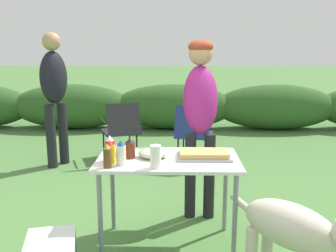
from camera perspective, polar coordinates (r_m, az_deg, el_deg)
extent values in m
plane|color=#4C7A3D|center=(3.21, 0.01, -17.68)|extent=(60.00, 60.00, 0.00)
ellipsoid|color=#2D5623|center=(7.64, -14.40, 2.94)|extent=(2.40, 0.90, 0.88)
ellipsoid|color=#2D5623|center=(7.36, 0.80, 2.98)|extent=(2.40, 0.90, 0.88)
ellipsoid|color=#2D5623|center=(7.61, 16.06, 2.81)|extent=(2.40, 0.90, 0.88)
cube|color=silver|center=(2.92, 0.01, -5.17)|extent=(1.10, 0.64, 0.02)
cylinder|color=gray|center=(2.86, -10.28, -13.74)|extent=(0.04, 0.04, 0.71)
cylinder|color=gray|center=(2.84, 10.14, -13.95)|extent=(0.04, 0.04, 0.71)
cylinder|color=gray|center=(3.34, -8.43, -9.76)|extent=(0.04, 0.04, 0.71)
cylinder|color=gray|center=(3.33, 8.72, -9.90)|extent=(0.04, 0.04, 0.71)
cube|color=#9E9EA3|center=(2.94, 5.46, -4.67)|extent=(0.42, 0.25, 0.02)
cube|color=tan|center=(2.93, 5.48, -4.14)|extent=(0.37, 0.22, 0.04)
cylinder|color=white|center=(3.07, -7.01, -3.83)|extent=(0.20, 0.20, 0.04)
ellipsoid|color=#ADBC99|center=(2.94, -2.28, -4.11)|extent=(0.23, 0.23, 0.07)
cylinder|color=white|center=(2.67, -1.90, -4.68)|extent=(0.08, 0.08, 0.17)
cylinder|color=brown|center=(2.72, -9.24, -4.85)|extent=(0.06, 0.06, 0.14)
cone|color=gold|center=(2.69, -9.31, -3.02)|extent=(0.05, 0.05, 0.04)
cylinder|color=silver|center=(2.76, -7.17, -4.46)|extent=(0.07, 0.07, 0.15)
cone|color=#194793|center=(2.73, -7.22, -2.59)|extent=(0.06, 0.06, 0.04)
cylinder|color=yellow|center=(2.81, -8.78, -4.31)|extent=(0.07, 0.07, 0.14)
cone|color=red|center=(2.78, -8.83, -2.56)|extent=(0.06, 0.06, 0.04)
cylinder|color=red|center=(2.87, -8.83, -3.74)|extent=(0.07, 0.07, 0.15)
cone|color=white|center=(2.85, -8.89, -1.81)|extent=(0.06, 0.06, 0.04)
cylinder|color=#562314|center=(2.92, -5.80, -3.69)|extent=(0.08, 0.08, 0.13)
cone|color=black|center=(2.90, -5.83, -2.15)|extent=(0.07, 0.07, 0.04)
cylinder|color=black|center=(3.53, 3.41, -7.62)|extent=(0.10, 0.10, 0.81)
cylinder|color=black|center=(3.54, 6.30, -7.63)|extent=(0.10, 0.10, 0.81)
ellipsoid|color=#931E70|center=(3.49, 4.97, 4.09)|extent=(0.33, 0.46, 0.69)
sphere|color=tan|center=(3.58, 4.99, 10.96)|extent=(0.22, 0.22, 0.22)
ellipsoid|color=#993823|center=(3.58, 5.01, 11.94)|extent=(0.24, 0.24, 0.13)
cylinder|color=black|center=(5.19, -17.39, -1.53)|extent=(0.13, 0.13, 0.85)
cylinder|color=black|center=(5.34, -15.68, -1.06)|extent=(0.13, 0.13, 0.85)
ellipsoid|color=black|center=(5.15, -17.04, 7.07)|extent=(0.44, 0.49, 0.69)
sphere|color=tan|center=(5.13, -17.36, 12.21)|extent=(0.24, 0.24, 0.24)
cylinder|color=beige|center=(2.90, 14.90, -17.13)|extent=(0.08, 0.08, 0.39)
ellipsoid|color=beige|center=(2.61, 18.04, -14.18)|extent=(0.66, 0.69, 0.29)
cylinder|color=beige|center=(2.79, 11.32, -11.69)|extent=(0.18, 0.19, 0.12)
cube|color=#232328|center=(5.46, -7.40, -0.87)|extent=(0.60, 0.60, 0.03)
cube|color=#232328|center=(5.14, -6.76, 0.97)|extent=(0.49, 0.32, 0.44)
cylinder|color=black|center=(5.27, -8.97, -3.55)|extent=(0.02, 0.02, 0.38)
cylinder|color=black|center=(5.36, -4.77, -3.18)|extent=(0.02, 0.02, 0.38)
cylinder|color=black|center=(5.65, -9.79, -2.52)|extent=(0.02, 0.02, 0.38)
cylinder|color=black|center=(5.74, -5.86, -2.20)|extent=(0.02, 0.02, 0.38)
cylinder|color=black|center=(5.38, -9.84, 0.77)|extent=(0.18, 0.39, 0.02)
cylinder|color=black|center=(5.48, -5.11, 1.10)|extent=(0.18, 0.39, 0.02)
cube|color=navy|center=(5.23, 4.14, -1.35)|extent=(0.54, 0.54, 0.03)
cube|color=navy|center=(4.91, 3.68, 0.51)|extent=(0.48, 0.25, 0.44)
cylinder|color=black|center=(5.12, 1.55, -3.87)|extent=(0.02, 0.02, 0.38)
cylinder|color=black|center=(5.07, 6.00, -4.12)|extent=(0.02, 0.02, 0.38)
cylinder|color=black|center=(5.50, 2.37, -2.76)|extent=(0.02, 0.02, 0.38)
cylinder|color=black|center=(5.45, 6.51, -2.98)|extent=(0.02, 0.02, 0.38)
cylinder|color=black|center=(5.23, 1.68, 0.64)|extent=(0.11, 0.41, 0.02)
cylinder|color=black|center=(5.17, 6.69, 0.41)|extent=(0.11, 0.41, 0.02)
cube|color=silver|center=(2.67, -17.59, -17.21)|extent=(0.43, 0.54, 0.06)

